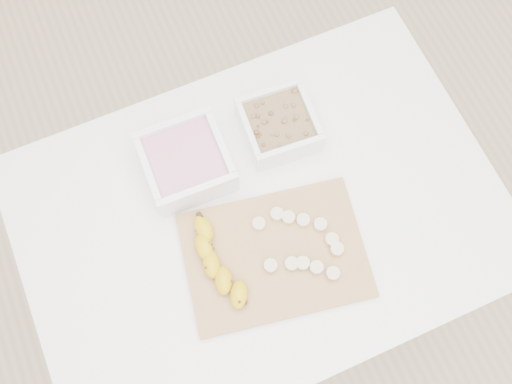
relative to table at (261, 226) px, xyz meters
name	(u,v)px	position (x,y,z in m)	size (l,w,h in m)	color
ground	(260,280)	(0.00, 0.00, -0.65)	(3.50, 3.50, 0.00)	#C6AD89
table	(261,226)	(0.00, 0.00, 0.00)	(1.00, 0.70, 0.75)	white
bowl_yogurt	(186,162)	(-0.10, 0.16, 0.14)	(0.18, 0.18, 0.08)	white
bowl_granola	(279,125)	(0.11, 0.16, 0.13)	(0.16, 0.16, 0.07)	white
cutting_board	(275,255)	(-0.01, -0.09, 0.10)	(0.36, 0.26, 0.01)	#A97549
banana	(219,264)	(-0.12, -0.07, 0.13)	(0.05, 0.20, 0.03)	gold
banana_slices	(302,243)	(0.05, -0.10, 0.12)	(0.16, 0.18, 0.02)	beige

